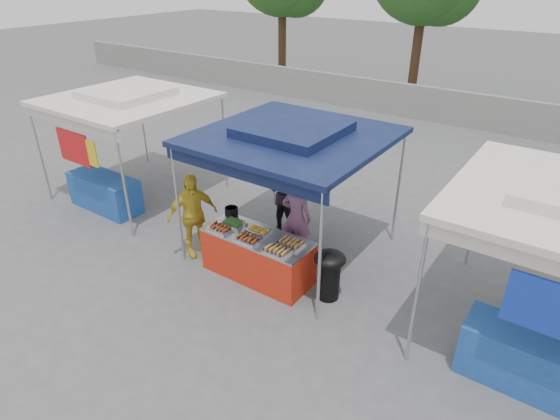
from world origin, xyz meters
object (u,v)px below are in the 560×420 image
Objects in this scene: helper_man at (287,192)px; customer_person at (192,215)px; cooking_pot at (231,211)px; wok_burner at (329,271)px; vendor_woman at (296,218)px; vendor_table at (258,256)px.

helper_man reaches higher than customer_person.
customer_person reaches higher than cooking_pot.
wok_burner is 0.51× the size of helper_man.
customer_person is at bearing 62.45° from helper_man.
vendor_woman is at bearing 142.20° from wok_burner.
helper_man reaches higher than cooking_pot.
helper_man reaches higher than vendor_woman.
vendor_woman reaches higher than wok_burner.
vendor_woman is 0.97m from helper_man.
helper_man reaches higher than vendor_table.
wok_burner is (1.36, 0.20, 0.11)m from vendor_table.
helper_man reaches higher than wok_burner.
helper_man is (-1.87, 1.48, 0.36)m from wok_burner.
customer_person reaches higher than vendor_woman.
helper_man is at bearing -54.24° from vendor_woman.
helper_man is at bearing 137.81° from wok_burner.
cooking_pot is at bearing 158.97° from vendor_table.
vendor_table is 1.19× the size of customer_person.
wok_burner is at bearing -3.45° from cooking_pot.
vendor_woman is 0.91× the size of helper_man.
wok_burner is 2.85m from customer_person.
cooking_pot reaches higher than vendor_table.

